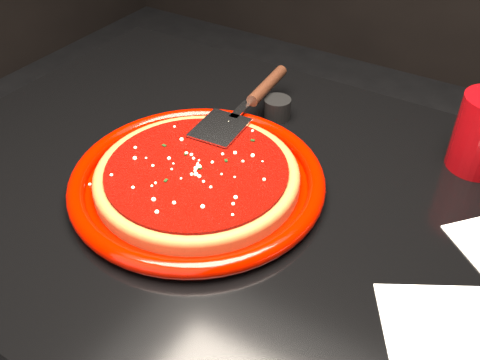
{
  "coord_description": "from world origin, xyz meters",
  "views": [
    {
      "loc": [
        0.29,
        -0.55,
        1.29
      ],
      "look_at": [
        -0.05,
        -0.01,
        0.77
      ],
      "focal_mm": 40.0,
      "sensor_mm": 36.0,
      "label": 1
    }
  ],
  "objects_px": {
    "plate": "(197,180)",
    "pizza_server": "(247,103)",
    "table": "(261,340)",
    "ramekin": "(277,108)"
  },
  "relations": [
    {
      "from": "pizza_server",
      "to": "plate",
      "type": "bearing_deg",
      "value": -86.99
    },
    {
      "from": "pizza_server",
      "to": "ramekin",
      "type": "xyz_separation_m",
      "value": [
        0.03,
        0.06,
        -0.03
      ]
    },
    {
      "from": "plate",
      "to": "pizza_server",
      "type": "relative_size",
      "value": 1.23
    },
    {
      "from": "table",
      "to": "pizza_server",
      "type": "distance_m",
      "value": 0.47
    },
    {
      "from": "table",
      "to": "pizza_server",
      "type": "height_order",
      "value": "pizza_server"
    },
    {
      "from": "pizza_server",
      "to": "table",
      "type": "bearing_deg",
      "value": -54.58
    },
    {
      "from": "table",
      "to": "pizza_server",
      "type": "xyz_separation_m",
      "value": [
        -0.13,
        0.16,
        0.42
      ]
    },
    {
      "from": "table",
      "to": "pizza_server",
      "type": "bearing_deg",
      "value": 130.01
    },
    {
      "from": "pizza_server",
      "to": "ramekin",
      "type": "height_order",
      "value": "pizza_server"
    },
    {
      "from": "plate",
      "to": "ramekin",
      "type": "relative_size",
      "value": 7.92
    }
  ]
}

